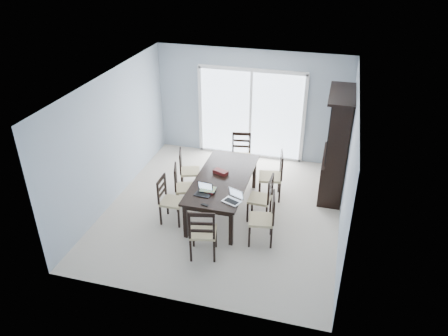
# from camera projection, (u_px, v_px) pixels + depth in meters

# --- Properties ---
(floor) EXTENTS (5.00, 5.00, 0.00)m
(floor) POSITION_uv_depth(u_px,v_px,m) (223.00, 210.00, 8.69)
(floor) COLOR beige
(floor) RESTS_ON ground
(ceiling) EXTENTS (5.00, 5.00, 0.00)m
(ceiling) POSITION_uv_depth(u_px,v_px,m) (223.00, 84.00, 7.43)
(ceiling) COLOR white
(ceiling) RESTS_ON back_wall
(back_wall) EXTENTS (4.50, 0.02, 2.60)m
(back_wall) POSITION_uv_depth(u_px,v_px,m) (251.00, 105.00, 10.17)
(back_wall) COLOR #99A7B6
(back_wall) RESTS_ON floor
(wall_left) EXTENTS (0.02, 5.00, 2.60)m
(wall_left) POSITION_uv_depth(u_px,v_px,m) (113.00, 138.00, 8.57)
(wall_left) COLOR #99A7B6
(wall_left) RESTS_ON floor
(wall_right) EXTENTS (0.02, 5.00, 2.60)m
(wall_right) POSITION_uv_depth(u_px,v_px,m) (348.00, 167.00, 7.54)
(wall_right) COLOR #99A7B6
(wall_right) RESTS_ON floor
(balcony) EXTENTS (4.50, 2.00, 0.10)m
(balcony) POSITION_uv_depth(u_px,v_px,m) (257.00, 140.00, 11.66)
(balcony) COLOR gray
(balcony) RESTS_ON ground
(railing) EXTENTS (4.50, 0.06, 1.10)m
(railing) POSITION_uv_depth(u_px,v_px,m) (265.00, 106.00, 12.22)
(railing) COLOR #99999E
(railing) RESTS_ON balcony
(dining_table) EXTENTS (1.00, 2.20, 0.75)m
(dining_table) POSITION_uv_depth(u_px,v_px,m) (223.00, 181.00, 8.36)
(dining_table) COLOR black
(dining_table) RESTS_ON floor
(china_hutch) EXTENTS (0.50, 1.38, 2.20)m
(china_hutch) POSITION_uv_depth(u_px,v_px,m) (336.00, 147.00, 8.76)
(china_hutch) COLOR black
(china_hutch) RESTS_ON floor
(sliding_door) EXTENTS (2.52, 0.05, 2.18)m
(sliding_door) POSITION_uv_depth(u_px,v_px,m) (251.00, 114.00, 10.25)
(sliding_door) COLOR silver
(sliding_door) RESTS_ON floor
(chair_left_near) EXTENTS (0.42, 0.40, 1.06)m
(chair_left_near) POSITION_uv_depth(u_px,v_px,m) (167.00, 195.00, 8.12)
(chair_left_near) COLOR black
(chair_left_near) RESTS_ON floor
(chair_left_mid) EXTENTS (0.52, 0.51, 1.06)m
(chair_left_mid) POSITION_uv_depth(u_px,v_px,m) (181.00, 182.00, 8.52)
(chair_left_mid) COLOR black
(chair_left_mid) RESTS_ON floor
(chair_left_far) EXTENTS (0.51, 0.50, 1.05)m
(chair_left_far) POSITION_uv_depth(u_px,v_px,m) (186.00, 166.00, 9.12)
(chair_left_far) COLOR black
(chair_left_far) RESTS_ON floor
(chair_right_near) EXTENTS (0.50, 0.49, 1.12)m
(chair_right_near) POSITION_uv_depth(u_px,v_px,m) (267.00, 214.00, 7.55)
(chair_right_near) COLOR black
(chair_right_near) RESTS_ON floor
(chair_right_mid) EXTENTS (0.43, 0.42, 1.08)m
(chair_right_mid) POSITION_uv_depth(u_px,v_px,m) (265.00, 194.00, 8.15)
(chair_right_mid) COLOR black
(chair_right_mid) RESTS_ON floor
(chair_right_far) EXTENTS (0.53, 0.52, 1.18)m
(chair_right_far) POSITION_uv_depth(u_px,v_px,m) (275.00, 171.00, 8.80)
(chair_right_far) COLOR black
(chair_right_far) RESTS_ON floor
(chair_end_near) EXTENTS (0.52, 0.53, 1.15)m
(chair_end_near) POSITION_uv_depth(u_px,v_px,m) (203.00, 229.00, 7.14)
(chair_end_near) COLOR black
(chair_end_near) RESTS_ON floor
(chair_end_far) EXTENTS (0.49, 0.50, 1.12)m
(chair_end_far) POSITION_uv_depth(u_px,v_px,m) (241.00, 150.00, 9.70)
(chair_end_far) COLOR black
(chair_end_far) RESTS_ON floor
(laptop_dark) EXTENTS (0.30, 0.22, 0.20)m
(laptop_dark) POSITION_uv_depth(u_px,v_px,m) (203.00, 192.00, 7.77)
(laptop_dark) COLOR black
(laptop_dark) RESTS_ON dining_table
(laptop_silver) EXTENTS (0.37, 0.32, 0.21)m
(laptop_silver) POSITION_uv_depth(u_px,v_px,m) (232.00, 199.00, 7.56)
(laptop_silver) COLOR silver
(laptop_silver) RESTS_ON dining_table
(book_stack) EXTENTS (0.29, 0.22, 0.05)m
(book_stack) POSITION_uv_depth(u_px,v_px,m) (208.00, 190.00, 7.88)
(book_stack) COLOR maroon
(book_stack) RESTS_ON dining_table
(cell_phone) EXTENTS (0.13, 0.08, 0.01)m
(cell_phone) POSITION_uv_depth(u_px,v_px,m) (205.00, 205.00, 7.49)
(cell_phone) COLOR black
(cell_phone) RESTS_ON dining_table
(game_box) EXTENTS (0.31, 0.23, 0.07)m
(game_box) POSITION_uv_depth(u_px,v_px,m) (221.00, 172.00, 8.43)
(game_box) COLOR #501017
(game_box) RESTS_ON dining_table
(hot_tub) EXTENTS (2.11, 1.97, 0.93)m
(hot_tub) POSITION_uv_depth(u_px,v_px,m) (239.00, 120.00, 11.55)
(hot_tub) COLOR brown
(hot_tub) RESTS_ON balcony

